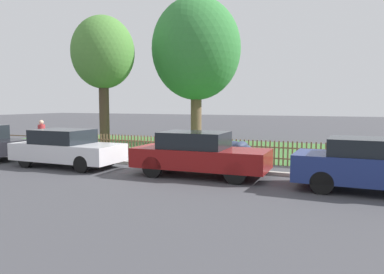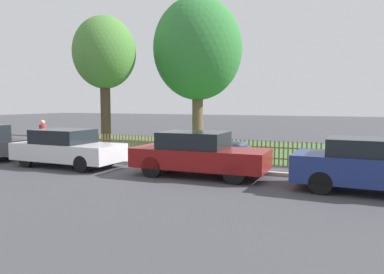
{
  "view_description": "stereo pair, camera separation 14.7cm",
  "coord_description": "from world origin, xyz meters",
  "px_view_note": "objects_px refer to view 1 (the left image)",
  "views": [
    {
      "loc": [
        5.84,
        -12.14,
        2.37
      ],
      "look_at": [
        0.28,
        0.74,
        1.1
      ],
      "focal_mm": 35.0,
      "sensor_mm": 36.0,
      "label": 1
    },
    {
      "loc": [
        5.97,
        -12.08,
        2.37
      ],
      "look_at": [
        0.28,
        0.74,
        1.1
      ],
      "focal_mm": 35.0,
      "sensor_mm": 36.0,
      "label": 2
    }
  ],
  "objects_px": {
    "parked_car_red_compact": "(376,165)",
    "pedestrian_near_fence": "(42,135)",
    "covered_motorcycle": "(232,150)",
    "tree_nearest_kerb": "(103,54)",
    "parked_car_black_saloon": "(67,148)",
    "tree_behind_motorcycle": "(196,49)",
    "parked_car_navy_estate": "(199,154)"
  },
  "relations": [
    {
      "from": "parked_car_black_saloon",
      "to": "parked_car_red_compact",
      "type": "xyz_separation_m",
      "value": [
        10.39,
        0.01,
        0.04
      ]
    },
    {
      "from": "pedestrian_near_fence",
      "to": "covered_motorcycle",
      "type": "bearing_deg",
      "value": 120.15
    },
    {
      "from": "tree_nearest_kerb",
      "to": "tree_behind_motorcycle",
      "type": "bearing_deg",
      "value": 46.66
    },
    {
      "from": "covered_motorcycle",
      "to": "pedestrian_near_fence",
      "type": "relative_size",
      "value": 1.23
    },
    {
      "from": "parked_car_red_compact",
      "to": "tree_nearest_kerb",
      "type": "bearing_deg",
      "value": 157.44
    },
    {
      "from": "parked_car_red_compact",
      "to": "tree_nearest_kerb",
      "type": "relative_size",
      "value": 0.61
    },
    {
      "from": "covered_motorcycle",
      "to": "parked_car_black_saloon",
      "type": "bearing_deg",
      "value": -153.52
    },
    {
      "from": "parked_car_black_saloon",
      "to": "tree_nearest_kerb",
      "type": "bearing_deg",
      "value": 113.47
    },
    {
      "from": "parked_car_black_saloon",
      "to": "pedestrian_near_fence",
      "type": "distance_m",
      "value": 3.93
    },
    {
      "from": "covered_motorcycle",
      "to": "tree_nearest_kerb",
      "type": "distance_m",
      "value": 9.7
    },
    {
      "from": "parked_car_black_saloon",
      "to": "parked_car_navy_estate",
      "type": "bearing_deg",
      "value": 3.12
    },
    {
      "from": "parked_car_navy_estate",
      "to": "covered_motorcycle",
      "type": "height_order",
      "value": "parked_car_navy_estate"
    },
    {
      "from": "tree_behind_motorcycle",
      "to": "tree_nearest_kerb",
      "type": "bearing_deg",
      "value": -133.34
    },
    {
      "from": "parked_car_red_compact",
      "to": "covered_motorcycle",
      "type": "height_order",
      "value": "parked_car_red_compact"
    },
    {
      "from": "pedestrian_near_fence",
      "to": "parked_car_black_saloon",
      "type": "bearing_deg",
      "value": 85.82
    },
    {
      "from": "parked_car_red_compact",
      "to": "pedestrian_near_fence",
      "type": "height_order",
      "value": "pedestrian_near_fence"
    },
    {
      "from": "covered_motorcycle",
      "to": "tree_nearest_kerb",
      "type": "relative_size",
      "value": 0.28
    },
    {
      "from": "parked_car_black_saloon",
      "to": "covered_motorcycle",
      "type": "height_order",
      "value": "parked_car_black_saloon"
    },
    {
      "from": "parked_car_red_compact",
      "to": "tree_behind_motorcycle",
      "type": "bearing_deg",
      "value": 134.88
    },
    {
      "from": "parked_car_red_compact",
      "to": "tree_behind_motorcycle",
      "type": "xyz_separation_m",
      "value": [
        -9.11,
        9.48,
        4.75
      ]
    },
    {
      "from": "tree_behind_motorcycle",
      "to": "parked_car_red_compact",
      "type": "bearing_deg",
      "value": -46.16
    },
    {
      "from": "parked_car_navy_estate",
      "to": "covered_motorcycle",
      "type": "relative_size",
      "value": 2.24
    },
    {
      "from": "parked_car_red_compact",
      "to": "covered_motorcycle",
      "type": "relative_size",
      "value": 2.16
    },
    {
      "from": "parked_car_navy_estate",
      "to": "parked_car_red_compact",
      "type": "bearing_deg",
      "value": -4.67
    },
    {
      "from": "tree_nearest_kerb",
      "to": "pedestrian_near_fence",
      "type": "xyz_separation_m",
      "value": [
        -0.92,
        -3.49,
        -4.05
      ]
    },
    {
      "from": "parked_car_black_saloon",
      "to": "parked_car_red_compact",
      "type": "bearing_deg",
      "value": 0.29
    },
    {
      "from": "tree_nearest_kerb",
      "to": "tree_behind_motorcycle",
      "type": "relative_size",
      "value": 0.82
    },
    {
      "from": "pedestrian_near_fence",
      "to": "parked_car_red_compact",
      "type": "bearing_deg",
      "value": 109.42
    },
    {
      "from": "tree_behind_motorcycle",
      "to": "pedestrian_near_fence",
      "type": "distance_m",
      "value": 9.84
    },
    {
      "from": "parked_car_red_compact",
      "to": "pedestrian_near_fence",
      "type": "distance_m",
      "value": 13.86
    },
    {
      "from": "parked_car_black_saloon",
      "to": "covered_motorcycle",
      "type": "bearing_deg",
      "value": 23.32
    },
    {
      "from": "tree_nearest_kerb",
      "to": "parked_car_red_compact",
      "type": "bearing_deg",
      "value": -23.59
    }
  ]
}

